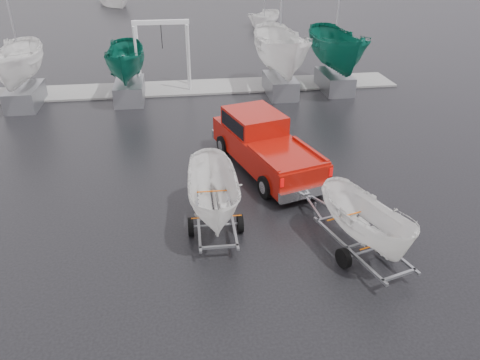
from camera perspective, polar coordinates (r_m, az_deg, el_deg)
ground_plane at (r=17.86m, az=-10.65°, el=-1.62°), size 120.00×120.00×0.00m
dock at (r=29.85m, az=-10.14°, el=10.87°), size 30.00×3.00×0.12m
pickup_truck at (r=19.17m, az=2.74°, el=4.72°), size 3.84×6.74×2.13m
trailer_hitched at (r=13.59m, az=15.68°, el=-0.90°), size 2.13×3.79×4.35m
trailer_parked at (r=14.23m, az=-3.28°, el=2.88°), size 1.79×3.63×4.91m
boat_hoist at (r=29.18m, az=-9.46°, el=15.86°), size 3.30×2.18×4.12m
keelboat_0 at (r=28.24m, az=-25.99°, el=15.21°), size 2.33×3.20×10.49m
keelboat_1 at (r=27.40m, az=-13.92°, el=15.98°), size 2.10×3.20×6.70m
keelboat_2 at (r=27.61m, az=5.23°, el=18.98°), size 2.73×3.20×10.91m
keelboat_3 at (r=28.90m, az=12.10°, el=18.48°), size 2.60×3.20×10.77m
moored_boat_1 at (r=66.87m, az=-15.03°, el=19.86°), size 3.94×3.98×11.98m
moored_boat_2 at (r=51.48m, az=2.96°, el=18.44°), size 2.97×2.98×10.79m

